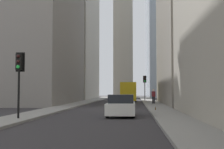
{
  "coord_description": "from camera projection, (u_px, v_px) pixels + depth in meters",
  "views": [
    {
      "loc": [
        -26.13,
        -2.25,
        1.68
      ],
      "look_at": [
        15.28,
        0.92,
        3.96
      ],
      "focal_mm": 46.72,
      "sensor_mm": 36.0,
      "label": 1
    }
  ],
  "objects": [
    {
      "name": "pedestrian",
      "position": [
        154.0,
        96.0,
        34.26
      ],
      "size": [
        0.26,
        0.44,
        1.69
      ],
      "color": "black",
      "rests_on": "sidewalk_left"
    },
    {
      "name": "discarded_bottle",
      "position": [
        155.0,
        109.0,
        22.78
      ],
      "size": [
        0.07,
        0.07,
        0.27
      ],
      "color": "brown",
      "rests_on": "sidewalk_left"
    },
    {
      "name": "sedan_white",
      "position": [
        121.0,
        106.0,
        19.01
      ],
      "size": [
        4.3,
        1.78,
        1.42
      ],
      "color": "silver",
      "rests_on": "ground_plane"
    },
    {
      "name": "sidewalk_right",
      "position": [
        60.0,
        108.0,
        26.44
      ],
      "size": [
        90.0,
        2.2,
        0.14
      ],
      "primitive_type": "cube",
      "color": "gray",
      "rests_on": "ground_plane"
    },
    {
      "name": "building_right_far",
      "position": [
        68.0,
        29.0,
        57.06
      ],
      "size": [
        18.55,
        10.0,
        27.56
      ],
      "color": "#B7B2A5",
      "rests_on": "ground_plane"
    },
    {
      "name": "church_spire",
      "position": [
        123.0,
        18.0,
        70.9
      ],
      "size": [
        5.06,
        5.06,
        37.07
      ],
      "color": "#A8A091",
      "rests_on": "ground_plane"
    },
    {
      "name": "delivery_truck",
      "position": [
        129.0,
        92.0,
        43.25
      ],
      "size": [
        6.46,
        2.25,
        2.84
      ],
      "color": "yellow",
      "rests_on": "ground_plane"
    },
    {
      "name": "building_left_midfar",
      "position": [
        203.0,
        9.0,
        35.0
      ],
      "size": [
        17.52,
        10.5,
        22.83
      ],
      "color": "gray",
      "rests_on": "ground_plane"
    },
    {
      "name": "sidewalk_left",
      "position": [
        160.0,
        109.0,
        25.76
      ],
      "size": [
        90.0,
        2.2,
        0.14
      ],
      "primitive_type": "cube",
      "color": "gray",
      "rests_on": "ground_plane"
    },
    {
      "name": "traffic_light_midblock",
      "position": [
        145.0,
        82.0,
        45.92
      ],
      "size": [
        0.43,
        0.52,
        3.88
      ],
      "color": "black",
      "rests_on": "sidewalk_left"
    },
    {
      "name": "traffic_light_foreground",
      "position": [
        19.0,
        69.0,
        16.29
      ],
      "size": [
        0.43,
        0.52,
        3.7
      ],
      "color": "black",
      "rests_on": "sidewalk_right"
    },
    {
      "name": "ground_plane",
      "position": [
        109.0,
        109.0,
        26.1
      ],
      "size": [
        135.0,
        135.0,
        0.0
      ],
      "primitive_type": "plane",
      "color": "#302D30"
    }
  ]
}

